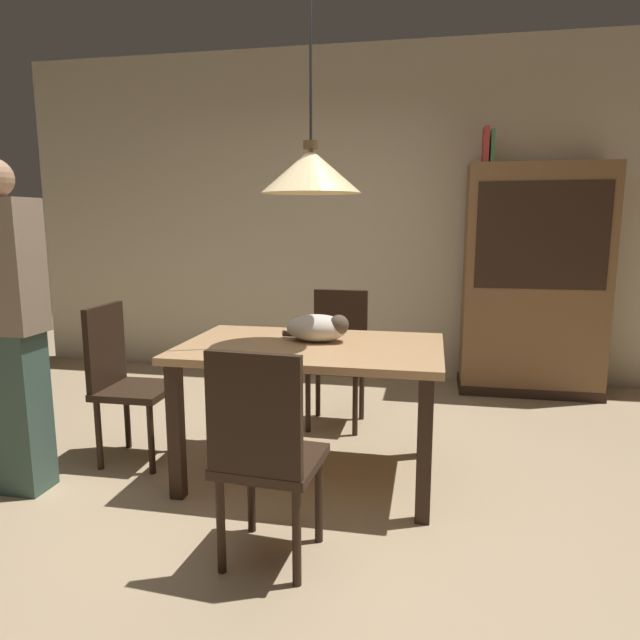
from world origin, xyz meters
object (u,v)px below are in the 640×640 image
Objects in this scene: chair_left_side at (123,376)px; book_red_tall at (485,146)px; pendant_lamp at (311,171)px; chair_far_back at (338,351)px; person_standing at (7,329)px; book_green_slim at (492,147)px; dining_table at (311,363)px; cat_sleeping at (319,328)px; chair_near_front at (264,449)px; hutch_bookcase at (534,286)px.

book_red_tall is (2.14, 1.90, 1.48)m from chair_left_side.
chair_far_back is at bearing 89.93° from pendant_lamp.
chair_far_back is 0.54× the size of person_standing.
chair_far_back is at bearing -134.72° from book_red_tall.
book_red_tall is 0.05m from book_green_slim.
dining_table is 0.20m from cat_sleeping.
chair_near_front is 0.50× the size of hutch_bookcase.
book_red_tall is at bearing 41.60° from chair_left_side.
book_red_tall is 3.61m from person_standing.
chair_left_side is at bearing 52.29° from person_standing.
person_standing reaches higher than dining_table.
chair_near_front is at bearing -90.38° from dining_table.
cat_sleeping is 1.51× the size of book_green_slim.
dining_table is 5.00× the size of book_red_tall.
chair_left_side is at bearing -179.93° from dining_table.
chair_near_front is 1.00× the size of chair_left_side.
chair_left_side is 0.50× the size of hutch_bookcase.
cat_sleeping is (0.02, 0.09, 0.18)m from dining_table.
cat_sleeping is 0.30× the size of pendant_lamp.
cat_sleeping is 0.23× the size of person_standing.
pendant_lamp is at bearing 17.24° from person_standing.
dining_table is 1.51× the size of chair_far_back.
book_green_slim reaches higher than chair_far_back.
chair_near_front is 1.45m from pendant_lamp.
chair_left_side reaches higher than cat_sleeping.
pendant_lamp is at bearing -119.15° from book_green_slim.
pendant_lamp is (-0.00, -0.88, 1.15)m from chair_far_back.
book_green_slim is at bearing 43.91° from chair_far_back.
pendant_lamp is (1.13, 0.00, 1.15)m from chair_left_side.
person_standing is (-2.92, -2.35, -0.02)m from hutch_bookcase.
book_red_tall reaches higher than cat_sleeping.
book_red_tall reaches higher than chair_far_back.
cat_sleeping is 1.60m from person_standing.
person_standing is (-1.48, 0.42, 0.35)m from chair_near_front.
hutch_bookcase is (2.57, 1.89, 0.38)m from chair_left_side.
pendant_lamp is 2.17m from book_red_tall.
cat_sleeping is 2.30m from hutch_bookcase.
chair_near_front is 1.42m from chair_left_side.
pendant_lamp is at bearing -104.20° from cat_sleeping.
cat_sleeping is at bearing 75.80° from dining_table.
cat_sleeping reaches higher than dining_table.
book_red_tall is 0.16× the size of person_standing.
person_standing reaches higher than cat_sleeping.
pendant_lamp reaches higher than person_standing.
book_red_tall is (0.99, 1.81, 1.16)m from cat_sleeping.
cat_sleeping is 0.21× the size of hutch_bookcase.
dining_table is 1.14m from chair_left_side.
dining_table is 2.55m from book_green_slim.
chair_left_side is (-1.12, 0.88, 0.00)m from chair_near_front.
book_green_slim is at bearing 69.03° from chair_near_front.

